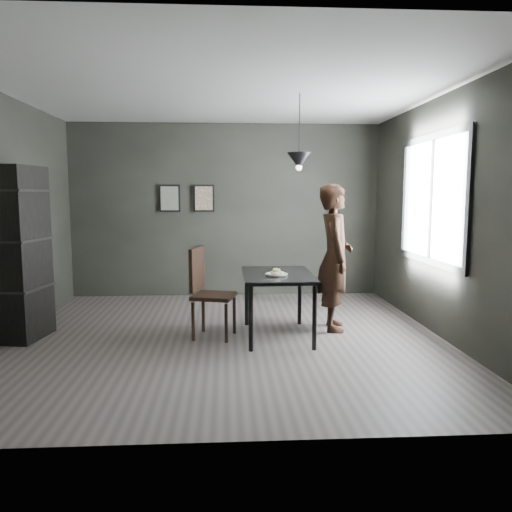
{
  "coord_description": "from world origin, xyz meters",
  "views": [
    {
      "loc": [
        0.0,
        -5.69,
        1.66
      ],
      "look_at": [
        0.35,
        0.05,
        0.95
      ],
      "focal_mm": 35.0,
      "sensor_mm": 36.0,
      "label": 1
    }
  ],
  "objects": [
    {
      "name": "donut_pile",
      "position": [
        0.57,
        -0.14,
        0.79
      ],
      "size": [
        0.15,
        0.16,
        0.07
      ],
      "rotation": [
        0.0,
        0.0,
        0.13
      ],
      "color": "beige",
      "rests_on": "white_plate"
    },
    {
      "name": "framed_print_right",
      "position": [
        -0.35,
        2.47,
        1.6
      ],
      "size": [
        0.34,
        0.04,
        0.44
      ],
      "color": "black",
      "rests_on": "ground"
    },
    {
      "name": "ground",
      "position": [
        0.0,
        0.0,
        0.0
      ],
      "size": [
        5.0,
        5.0,
        0.0
      ],
      "primitive_type": "plane",
      "color": "#393431",
      "rests_on": "ground"
    },
    {
      "name": "woman",
      "position": [
        1.33,
        0.29,
        0.89
      ],
      "size": [
        0.5,
        0.7,
        1.79
      ],
      "primitive_type": "imported",
      "rotation": [
        0.0,
        0.0,
        1.46
      ],
      "color": "black",
      "rests_on": "ground"
    },
    {
      "name": "ceiling",
      "position": [
        0.0,
        0.0,
        2.8
      ],
      "size": [
        5.0,
        5.0,
        0.02
      ],
      "color": "silver",
      "rests_on": "ground"
    },
    {
      "name": "framed_print_left",
      "position": [
        -0.9,
        2.47,
        1.6
      ],
      "size": [
        0.34,
        0.04,
        0.44
      ],
      "color": "black",
      "rests_on": "ground"
    },
    {
      "name": "pendant_lamp",
      "position": [
        0.85,
        0.1,
        2.05
      ],
      "size": [
        0.28,
        0.28,
        0.86
      ],
      "color": "black",
      "rests_on": "ground"
    },
    {
      "name": "white_plate",
      "position": [
        0.57,
        -0.14,
        0.76
      ],
      "size": [
        0.23,
        0.23,
        0.01
      ],
      "primitive_type": "cylinder",
      "color": "white",
      "rests_on": "cafe_table"
    },
    {
      "name": "back_wall",
      "position": [
        0.0,
        2.5,
        1.4
      ],
      "size": [
        5.0,
        0.1,
        2.8
      ],
      "primitive_type": "cube",
      "color": "black",
      "rests_on": "ground"
    },
    {
      "name": "shelf_unit",
      "position": [
        -2.32,
        0.11,
        0.99
      ],
      "size": [
        0.47,
        0.71,
        1.98
      ],
      "primitive_type": "cube",
      "rotation": [
        0.0,
        0.0,
        -0.16
      ],
      "color": "black",
      "rests_on": "ground"
    },
    {
      "name": "cafe_table",
      "position": [
        0.6,
        0.0,
        0.67
      ],
      "size": [
        0.8,
        1.2,
        0.75
      ],
      "color": "black",
      "rests_on": "ground"
    },
    {
      "name": "window_assembly",
      "position": [
        2.47,
        0.2,
        1.6
      ],
      "size": [
        0.04,
        1.96,
        1.56
      ],
      "color": "white",
      "rests_on": "ground"
    },
    {
      "name": "wood_chair",
      "position": [
        -0.23,
        0.05,
        0.6
      ],
      "size": [
        0.56,
        0.56,
        1.05
      ],
      "rotation": [
        0.0,
        0.0,
        -0.25
      ],
      "color": "black",
      "rests_on": "ground"
    }
  ]
}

